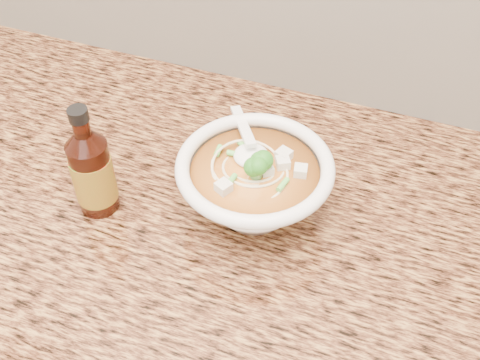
% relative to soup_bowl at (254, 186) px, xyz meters
% --- Properties ---
extents(counter_slab, '(4.00, 0.68, 0.04)m').
position_rel_soup_bowl_xyz_m(counter_slab, '(-0.11, -0.03, -0.07)').
color(counter_slab, '#A5763C').
rests_on(counter_slab, cabinet).
extents(soup_bowl, '(0.20, 0.21, 0.11)m').
position_rel_soup_bowl_xyz_m(soup_bowl, '(0.00, 0.00, 0.00)').
color(soup_bowl, white).
rests_on(soup_bowl, counter_slab).
extents(hot_sauce_bottle, '(0.07, 0.07, 0.17)m').
position_rel_soup_bowl_xyz_m(hot_sauce_bottle, '(-0.20, -0.06, 0.02)').
color(hot_sauce_bottle, '#3F1208').
rests_on(hot_sauce_bottle, counter_slab).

